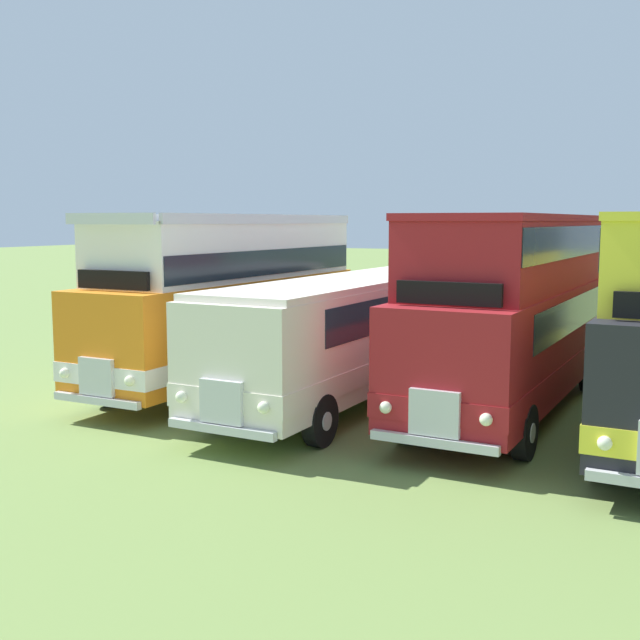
# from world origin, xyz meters

# --- Properties ---
(ground_plane) EXTENTS (200.00, 200.00, 0.00)m
(ground_plane) POSITION_xyz_m (0.00, 0.00, 0.00)
(ground_plane) COLOR olive
(bus_first_in_row) EXTENTS (2.91, 10.12, 4.52)m
(bus_first_in_row) POSITION_xyz_m (-7.43, 0.33, 2.36)
(bus_first_in_row) COLOR orange
(bus_first_in_row) RESTS_ON ground
(bus_second_in_row) EXTENTS (3.11, 11.78, 2.99)m
(bus_second_in_row) POSITION_xyz_m (-3.71, 0.22, 1.76)
(bus_second_in_row) COLOR silver
(bus_second_in_row) RESTS_ON ground
(bus_third_in_row) EXTENTS (3.07, 10.38, 4.49)m
(bus_third_in_row) POSITION_xyz_m (0.01, 0.42, 2.47)
(bus_third_in_row) COLOR maroon
(bus_third_in_row) RESTS_ON ground
(rope_fence_line) EXTENTS (20.95, 0.08, 1.05)m
(rope_fence_line) POSITION_xyz_m (0.00, 9.72, 0.69)
(rope_fence_line) COLOR #8C704C
(rope_fence_line) RESTS_ON ground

